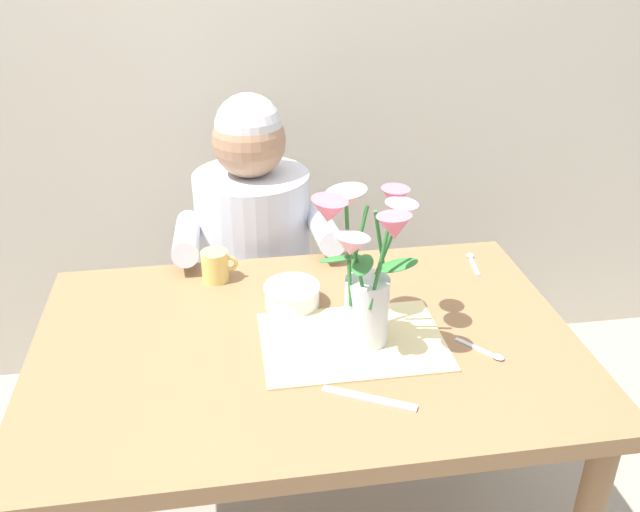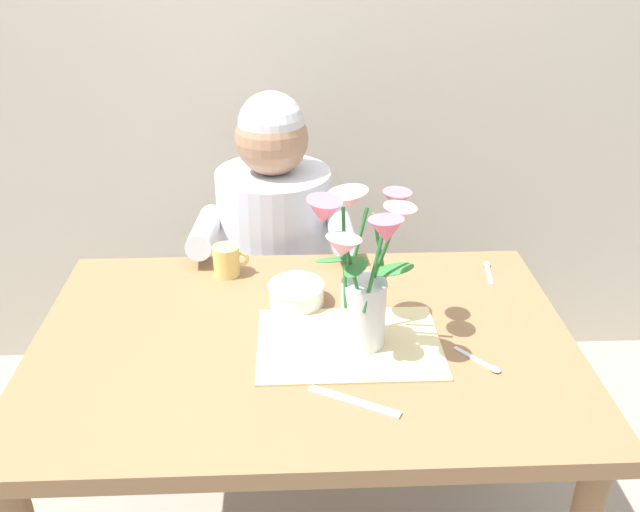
{
  "view_description": "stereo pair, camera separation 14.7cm",
  "coord_description": "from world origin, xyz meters",
  "px_view_note": "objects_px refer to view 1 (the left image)",
  "views": [
    {
      "loc": [
        -0.16,
        -1.24,
        1.61
      ],
      "look_at": [
        0.04,
        0.05,
        0.92
      ],
      "focal_mm": 38.29,
      "sensor_mm": 36.0,
      "label": 1
    },
    {
      "loc": [
        -0.02,
        -1.26,
        1.61
      ],
      "look_at": [
        0.04,
        0.05,
        0.92
      ],
      "focal_mm": 38.29,
      "sensor_mm": 36.0,
      "label": 2
    }
  ],
  "objects_px": {
    "seated_person": "(256,276)",
    "dinner_knife": "(369,398)",
    "flower_vase": "(366,265)",
    "ceramic_bowl": "(292,294)",
    "ceramic_mug": "(216,266)"
  },
  "relations": [
    {
      "from": "seated_person",
      "to": "dinner_knife",
      "type": "bearing_deg",
      "value": -78.09
    },
    {
      "from": "flower_vase",
      "to": "dinner_knife",
      "type": "distance_m",
      "value": 0.27
    },
    {
      "from": "seated_person",
      "to": "flower_vase",
      "type": "height_order",
      "value": "seated_person"
    },
    {
      "from": "seated_person",
      "to": "dinner_knife",
      "type": "relative_size",
      "value": 5.97
    },
    {
      "from": "flower_vase",
      "to": "ceramic_bowl",
      "type": "relative_size",
      "value": 2.59
    },
    {
      "from": "dinner_knife",
      "to": "ceramic_mug",
      "type": "height_order",
      "value": "ceramic_mug"
    },
    {
      "from": "flower_vase",
      "to": "ceramic_mug",
      "type": "distance_m",
      "value": 0.48
    },
    {
      "from": "ceramic_bowl",
      "to": "ceramic_mug",
      "type": "bearing_deg",
      "value": 139.4
    },
    {
      "from": "ceramic_bowl",
      "to": "dinner_knife",
      "type": "bearing_deg",
      "value": -73.82
    },
    {
      "from": "ceramic_bowl",
      "to": "dinner_knife",
      "type": "relative_size",
      "value": 0.72
    },
    {
      "from": "flower_vase",
      "to": "dinner_knife",
      "type": "relative_size",
      "value": 1.86
    },
    {
      "from": "flower_vase",
      "to": "ceramic_mug",
      "type": "bearing_deg",
      "value": 134.2
    },
    {
      "from": "flower_vase",
      "to": "ceramic_bowl",
      "type": "bearing_deg",
      "value": 128.71
    },
    {
      "from": "ceramic_bowl",
      "to": "ceramic_mug",
      "type": "height_order",
      "value": "ceramic_mug"
    },
    {
      "from": "ceramic_mug",
      "to": "flower_vase",
      "type": "bearing_deg",
      "value": -45.8
    }
  ]
}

